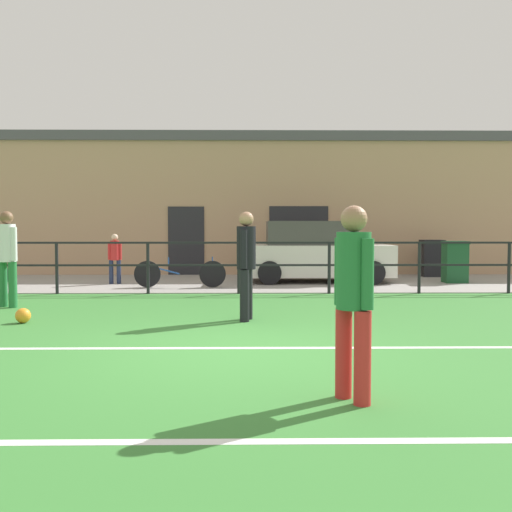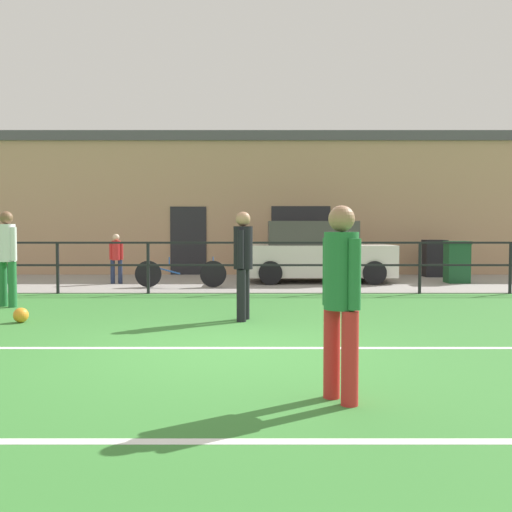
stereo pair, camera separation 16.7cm
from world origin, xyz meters
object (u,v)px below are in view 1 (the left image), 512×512
(player_winger, at_px, (353,291))
(spectator_child, at_px, (115,256))
(player_goalkeeper, at_px, (246,259))
(soccer_ball_match, at_px, (23,316))
(bicycle_parked_0, at_px, (180,273))
(trash_bin_0, at_px, (455,262))
(player_striker, at_px, (7,253))
(trash_bin_1, at_px, (432,258))
(parked_car_red, at_px, (316,253))

(player_winger, xyz_separation_m, spectator_child, (-4.30, 10.10, -0.19))
(player_goalkeeper, height_order, soccer_ball_match, player_goalkeeper)
(player_goalkeeper, distance_m, bicycle_parked_0, 5.21)
(soccer_ball_match, height_order, trash_bin_0, trash_bin_0)
(player_striker, xyz_separation_m, spectator_child, (1.00, 4.23, -0.25))
(soccer_ball_match, distance_m, spectator_child, 6.07)
(player_striker, xyz_separation_m, trash_bin_1, (9.82, 6.35, -0.44))
(soccer_ball_match, height_order, bicycle_parked_0, bicycle_parked_0)
(player_striker, relative_size, soccer_ball_match, 7.63)
(player_winger, relative_size, spectator_child, 1.29)
(soccer_ball_match, relative_size, spectator_child, 0.18)
(player_striker, relative_size, trash_bin_1, 1.63)
(spectator_child, xyz_separation_m, parked_car_red, (5.21, 0.55, 0.03))
(player_striker, distance_m, bicycle_parked_0, 4.37)
(soccer_ball_match, xyz_separation_m, parked_car_red, (5.24, 6.58, 0.66))
(trash_bin_1, bearing_deg, trash_bin_0, -89.88)
(player_striker, distance_m, player_winger, 7.91)
(trash_bin_1, bearing_deg, player_winger, -110.31)
(player_striker, height_order, player_winger, player_striker)
(player_winger, relative_size, trash_bin_0, 1.51)
(player_striker, distance_m, spectator_child, 4.35)
(player_goalkeeper, xyz_separation_m, player_winger, (0.91, -4.29, -0.04))
(player_winger, bearing_deg, soccer_ball_match, -162.88)
(bicycle_parked_0, bearing_deg, trash_bin_1, 23.19)
(player_goalkeeper, relative_size, trash_bin_1, 1.58)
(player_goalkeeper, xyz_separation_m, parked_car_red, (1.82, 6.37, -0.19))
(spectator_child, bearing_deg, player_striker, 68.85)
(trash_bin_0, bearing_deg, soccer_ball_match, -144.80)
(player_goalkeeper, bearing_deg, trash_bin_1, 157.23)
(player_winger, height_order, trash_bin_1, player_winger)
(player_goalkeeper, height_order, player_striker, player_striker)
(soccer_ball_match, relative_size, bicycle_parked_0, 0.10)
(player_winger, height_order, trash_bin_0, player_winger)
(spectator_child, bearing_deg, player_winger, 105.16)
(trash_bin_0, bearing_deg, trash_bin_1, 90.12)
(bicycle_parked_0, bearing_deg, spectator_child, 152.85)
(bicycle_parked_0, height_order, trash_bin_1, trash_bin_1)
(parked_car_red, bearing_deg, player_goalkeeper, -105.99)
(parked_car_red, relative_size, bicycle_parked_0, 1.74)
(soccer_ball_match, bearing_deg, trash_bin_0, 35.20)
(player_goalkeeper, height_order, player_winger, player_goalkeeper)
(parked_car_red, xyz_separation_m, trash_bin_0, (3.61, -0.34, -0.21))
(player_goalkeeper, xyz_separation_m, trash_bin_0, (5.44, 6.03, -0.40))
(bicycle_parked_0, distance_m, trash_bin_0, 7.15)
(player_goalkeeper, distance_m, trash_bin_1, 9.63)
(player_striker, distance_m, parked_car_red, 7.84)
(player_striker, bearing_deg, trash_bin_1, 62.24)
(player_winger, bearing_deg, player_striker, -167.63)
(player_striker, bearing_deg, trash_bin_0, 53.69)
(player_striker, distance_m, trash_bin_1, 11.70)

